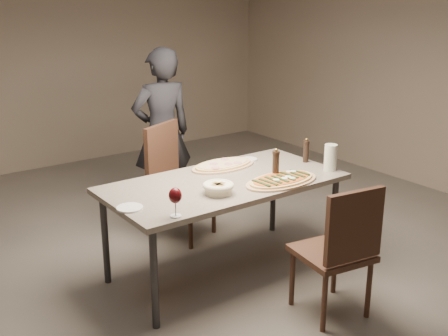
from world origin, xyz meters
TOP-DOWN VIEW (x-y plane):
  - room at (0.00, 0.00)m, footprint 7.00×7.00m
  - dining_table at (0.00, 0.00)m, footprint 1.80×0.90m
  - zucchini_pizza at (0.33, -0.28)m, footprint 0.62×0.34m
  - ham_pizza at (0.20, 0.28)m, footprint 0.57×0.32m
  - bread_basket at (-0.20, -0.20)m, footprint 0.22×0.22m
  - oil_dish at (0.48, 0.30)m, footprint 0.13×0.13m
  - pepper_mill_left at (0.37, -0.16)m, footprint 0.06×0.06m
  - pepper_mill_right at (0.83, -0.01)m, footprint 0.05×0.05m
  - carafe at (0.83, -0.29)m, footprint 0.10×0.10m
  - wine_glass at (-0.65, -0.38)m, footprint 0.09×0.09m
  - side_plate at (-0.83, -0.09)m, footprint 0.17×0.17m
  - chair_near at (0.23, -0.98)m, footprint 0.51×0.51m
  - chair_far at (0.06, 0.83)m, footprint 0.63×0.63m
  - diner at (0.24, 1.33)m, footprint 0.63×0.46m

SIDE VIEW (x-z plane):
  - chair_near at x=0.23m, z-range 0.06..1.00m
  - chair_far at x=0.06m, z-range 0.06..1.07m
  - dining_table at x=0.00m, z-range 0.32..1.07m
  - side_plate at x=-0.83m, z-range 0.75..0.76m
  - oil_dish at x=0.48m, z-range 0.75..0.77m
  - ham_pizza at x=0.20m, z-range 0.75..0.78m
  - zucchini_pizza at x=0.33m, z-range 0.74..0.79m
  - bread_basket at x=-0.20m, z-range 0.76..0.84m
  - diner at x=0.24m, z-range 0.00..1.62m
  - pepper_mill_right at x=0.83m, z-range 0.74..0.95m
  - carafe at x=0.83m, z-range 0.75..0.96m
  - pepper_mill_left at x=0.37m, z-range 0.74..0.97m
  - wine_glass at x=-0.65m, z-range 0.79..0.98m
  - room at x=0.00m, z-range -2.10..4.90m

